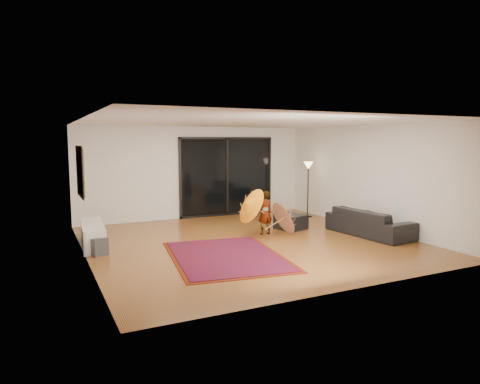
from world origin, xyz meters
TOP-DOWN VIEW (x-y plane):
  - floor at (0.00, 0.00)m, footprint 7.00×7.00m
  - ceiling at (0.00, 0.00)m, footprint 7.00×7.00m
  - wall_back at (0.00, 3.50)m, footprint 7.00×0.00m
  - wall_front at (0.00, -3.50)m, footprint 7.00×0.00m
  - wall_left at (-3.50, 0.00)m, footprint 0.00×7.00m
  - wall_right at (3.50, 0.00)m, footprint 0.00×7.00m
  - sliding_door at (1.00, 3.47)m, footprint 3.06×0.07m
  - painting at (-3.46, 1.00)m, footprint 0.04×1.28m
  - media_console at (-3.25, 1.16)m, footprint 0.56×1.81m
  - speaker at (-3.25, 0.33)m, footprint 0.41×0.41m
  - persian_rug at (-0.97, -0.91)m, footprint 2.54×3.26m
  - sofa at (2.95, -0.65)m, footprint 1.02×2.26m
  - ottoman at (1.64, 0.80)m, footprint 0.83×0.83m
  - floor_lamp at (3.10, 2.16)m, footprint 0.29×0.29m
  - child at (0.71, 0.53)m, footprint 0.40×0.27m
  - parasol_orange at (0.16, 0.48)m, footprint 0.59×0.90m
  - parasol_white at (1.31, 0.38)m, footprint 0.53×0.86m

SIDE VIEW (x-z plane):
  - floor at x=0.00m, z-range 0.00..0.00m
  - persian_rug at x=-0.97m, z-range 0.00..0.02m
  - speaker at x=-3.25m, z-range 0.00..0.35m
  - ottoman at x=1.64m, z-range 0.00..0.38m
  - media_console at x=-3.25m, z-range 0.00..0.50m
  - sofa at x=2.95m, z-range 0.00..0.64m
  - parasol_white at x=1.31m, z-range 0.04..0.97m
  - child at x=0.71m, z-range 0.00..1.07m
  - parasol_orange at x=0.16m, z-range 0.28..1.19m
  - sliding_door at x=1.00m, z-range 0.00..2.40m
  - floor_lamp at x=3.10m, z-range 0.48..2.15m
  - wall_back at x=0.00m, z-range -2.15..4.85m
  - wall_front at x=0.00m, z-range -2.15..4.85m
  - wall_left at x=-3.50m, z-range -2.15..4.85m
  - wall_right at x=3.50m, z-range -2.15..4.85m
  - painting at x=-3.46m, z-range 1.11..2.19m
  - ceiling at x=0.00m, z-range 2.70..2.70m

